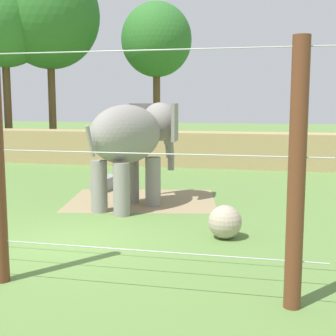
# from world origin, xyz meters

# --- Properties ---
(ground_plane) EXTENTS (120.00, 120.00, 0.00)m
(ground_plane) POSITION_xyz_m (0.00, 0.00, 0.00)
(ground_plane) COLOR #5B7F3D
(dirt_patch) EXTENTS (5.03, 4.33, 0.01)m
(dirt_patch) POSITION_xyz_m (0.35, 4.70, 0.00)
(dirt_patch) COLOR #937F5B
(dirt_patch) RESTS_ON ground
(embankment_wall) EXTENTS (36.00, 1.80, 1.60)m
(embankment_wall) POSITION_xyz_m (0.00, 13.00, 0.80)
(embankment_wall) COLOR tan
(embankment_wall) RESTS_ON ground
(elephant) EXTENTS (2.41, 3.84, 2.99)m
(elephant) POSITION_xyz_m (0.36, 3.75, 1.98)
(elephant) COLOR gray
(elephant) RESTS_ON ground
(enrichment_ball) EXTENTS (0.74, 0.74, 0.74)m
(enrichment_ball) POSITION_xyz_m (3.25, 1.11, 0.37)
(enrichment_ball) COLOR tan
(enrichment_ball) RESTS_ON ground
(cable_fence) EXTENTS (10.16, 0.25, 3.90)m
(cable_fence) POSITION_xyz_m (-0.05, -2.26, 1.95)
(cable_fence) COLOR brown
(cable_fence) RESTS_ON ground
(feed_trough) EXTENTS (0.64, 1.44, 0.44)m
(feed_trough) POSITION_xyz_m (-1.38, 6.20, 0.22)
(feed_trough) COLOR gray
(feed_trough) RESTS_ON ground
(tree_far_left) EXTENTS (5.07, 5.07, 10.33)m
(tree_far_left) POSITION_xyz_m (-11.03, 16.15, 7.63)
(tree_far_left) COLOR brown
(tree_far_left) RESTS_ON ground
(tree_left_of_centre) EXTENTS (5.91, 5.91, 11.15)m
(tree_left_of_centre) POSITION_xyz_m (-8.83, 17.43, 8.03)
(tree_left_of_centre) COLOR brown
(tree_left_of_centre) RESTS_ON ground
(tree_far_right) EXTENTS (4.26, 4.26, 9.00)m
(tree_far_right) POSITION_xyz_m (-2.84, 19.42, 6.71)
(tree_far_right) COLOR brown
(tree_far_right) RESTS_ON ground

